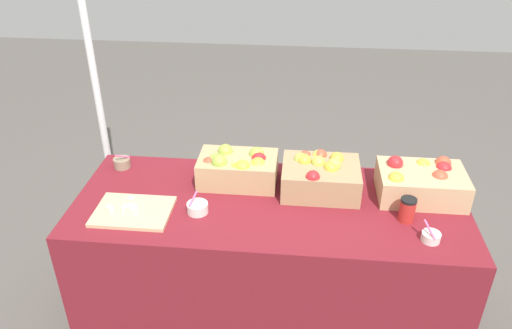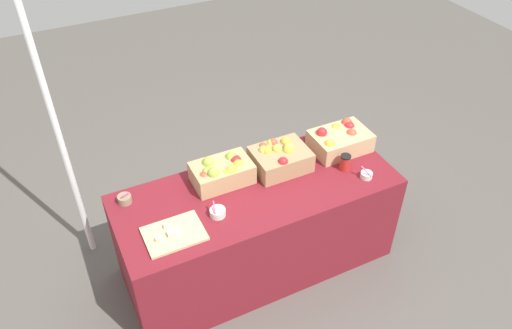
{
  "view_description": "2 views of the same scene",
  "coord_description": "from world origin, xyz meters",
  "px_view_note": "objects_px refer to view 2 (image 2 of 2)",
  "views": [
    {
      "loc": [
        0.13,
        -1.99,
        2.12
      ],
      "look_at": [
        -0.07,
        0.0,
        0.95
      ],
      "focal_mm": 35.04,
      "sensor_mm": 36.0,
      "label": 1
    },
    {
      "loc": [
        -1.09,
        -2.21,
        2.96
      ],
      "look_at": [
        -0.02,
        -0.03,
        0.98
      ],
      "focal_mm": 35.11,
      "sensor_mm": 36.0,
      "label": 2
    }
  ],
  "objects_px": {
    "apple_crate_right": "(222,172)",
    "sample_bowl_far": "(218,212)",
    "cutting_board_front": "(174,234)",
    "tent_pole": "(60,140)",
    "apple_crate_middle": "(280,157)",
    "sample_bowl_mid": "(366,175)",
    "apple_crate_left": "(340,140)",
    "sample_bowl_near": "(125,199)",
    "coffee_cup": "(345,162)"
  },
  "relations": [
    {
      "from": "coffee_cup",
      "to": "apple_crate_right",
      "type": "bearing_deg",
      "value": 162.94
    },
    {
      "from": "sample_bowl_mid",
      "to": "sample_bowl_far",
      "type": "height_order",
      "value": "sample_bowl_mid"
    },
    {
      "from": "apple_crate_left",
      "to": "cutting_board_front",
      "type": "height_order",
      "value": "apple_crate_left"
    },
    {
      "from": "sample_bowl_near",
      "to": "sample_bowl_far",
      "type": "relative_size",
      "value": 0.98
    },
    {
      "from": "cutting_board_front",
      "to": "sample_bowl_mid",
      "type": "distance_m",
      "value": 1.35
    },
    {
      "from": "sample_bowl_far",
      "to": "apple_crate_right",
      "type": "bearing_deg",
      "value": 61.59
    },
    {
      "from": "apple_crate_left",
      "to": "apple_crate_right",
      "type": "bearing_deg",
      "value": 177.91
    },
    {
      "from": "apple_crate_right",
      "to": "sample_bowl_far",
      "type": "xyz_separation_m",
      "value": [
        -0.15,
        -0.28,
        -0.06
      ]
    },
    {
      "from": "apple_crate_middle",
      "to": "apple_crate_right",
      "type": "bearing_deg",
      "value": 175.86
    },
    {
      "from": "sample_bowl_near",
      "to": "apple_crate_right",
      "type": "bearing_deg",
      "value": -7.8
    },
    {
      "from": "tent_pole",
      "to": "sample_bowl_mid",
      "type": "bearing_deg",
      "value": -26.59
    },
    {
      "from": "apple_crate_left",
      "to": "coffee_cup",
      "type": "bearing_deg",
      "value": -114.57
    },
    {
      "from": "sample_bowl_near",
      "to": "tent_pole",
      "type": "height_order",
      "value": "tent_pole"
    },
    {
      "from": "apple_crate_left",
      "to": "tent_pole",
      "type": "distance_m",
      "value": 1.91
    },
    {
      "from": "apple_crate_right",
      "to": "sample_bowl_far",
      "type": "relative_size",
      "value": 3.97
    },
    {
      "from": "cutting_board_front",
      "to": "tent_pole",
      "type": "bearing_deg",
      "value": 118.63
    },
    {
      "from": "sample_bowl_near",
      "to": "coffee_cup",
      "type": "height_order",
      "value": "coffee_cup"
    },
    {
      "from": "sample_bowl_near",
      "to": "tent_pole",
      "type": "distance_m",
      "value": 0.57
    },
    {
      "from": "apple_crate_left",
      "to": "coffee_cup",
      "type": "height_order",
      "value": "apple_crate_left"
    },
    {
      "from": "sample_bowl_mid",
      "to": "cutting_board_front",
      "type": "bearing_deg",
      "value": 177.1
    },
    {
      "from": "apple_crate_middle",
      "to": "apple_crate_right",
      "type": "height_order",
      "value": "same"
    },
    {
      "from": "sample_bowl_mid",
      "to": "sample_bowl_far",
      "type": "xyz_separation_m",
      "value": [
        -1.05,
        0.11,
        0.0
      ]
    },
    {
      "from": "apple_crate_right",
      "to": "sample_bowl_mid",
      "type": "distance_m",
      "value": 0.98
    },
    {
      "from": "apple_crate_left",
      "to": "sample_bowl_near",
      "type": "distance_m",
      "value": 1.56
    },
    {
      "from": "apple_crate_left",
      "to": "cutting_board_front",
      "type": "relative_size",
      "value": 1.16
    },
    {
      "from": "apple_crate_middle",
      "to": "sample_bowl_mid",
      "type": "distance_m",
      "value": 0.6
    },
    {
      "from": "cutting_board_front",
      "to": "coffee_cup",
      "type": "xyz_separation_m",
      "value": [
        1.26,
        0.07,
        0.05
      ]
    },
    {
      "from": "sample_bowl_near",
      "to": "tent_pole",
      "type": "bearing_deg",
      "value": 122.17
    },
    {
      "from": "apple_crate_right",
      "to": "tent_pole",
      "type": "distance_m",
      "value": 1.06
    },
    {
      "from": "cutting_board_front",
      "to": "sample_bowl_mid",
      "type": "relative_size",
      "value": 3.72
    },
    {
      "from": "sample_bowl_far",
      "to": "tent_pole",
      "type": "bearing_deg",
      "value": 133.6
    },
    {
      "from": "cutting_board_front",
      "to": "sample_bowl_far",
      "type": "distance_m",
      "value": 0.3
    },
    {
      "from": "apple_crate_left",
      "to": "cutting_board_front",
      "type": "xyz_separation_m",
      "value": [
        -1.36,
        -0.29,
        -0.07
      ]
    },
    {
      "from": "sample_bowl_near",
      "to": "sample_bowl_mid",
      "type": "distance_m",
      "value": 1.61
    },
    {
      "from": "sample_bowl_far",
      "to": "sample_bowl_near",
      "type": "bearing_deg",
      "value": 142.91
    },
    {
      "from": "apple_crate_left",
      "to": "sample_bowl_far",
      "type": "height_order",
      "value": "apple_crate_left"
    },
    {
      "from": "apple_crate_left",
      "to": "sample_bowl_mid",
      "type": "bearing_deg",
      "value": -92.47
    },
    {
      "from": "sample_bowl_far",
      "to": "coffee_cup",
      "type": "xyz_separation_m",
      "value": [
        0.96,
        0.03,
        0.03
      ]
    },
    {
      "from": "coffee_cup",
      "to": "sample_bowl_near",
      "type": "bearing_deg",
      "value": 166.95
    },
    {
      "from": "apple_crate_middle",
      "to": "sample_bowl_far",
      "type": "xyz_separation_m",
      "value": [
        -0.57,
        -0.25,
        -0.06
      ]
    },
    {
      "from": "apple_crate_right",
      "to": "sample_bowl_near",
      "type": "height_order",
      "value": "apple_crate_right"
    },
    {
      "from": "cutting_board_front",
      "to": "sample_bowl_mid",
      "type": "xyz_separation_m",
      "value": [
        1.35,
        -0.07,
        0.01
      ]
    },
    {
      "from": "apple_crate_middle",
      "to": "sample_bowl_near",
      "type": "distance_m",
      "value": 1.07
    },
    {
      "from": "apple_crate_left",
      "to": "tent_pole",
      "type": "relative_size",
      "value": 0.2
    },
    {
      "from": "cutting_board_front",
      "to": "apple_crate_right",
      "type": "bearing_deg",
      "value": 35.38
    },
    {
      "from": "coffee_cup",
      "to": "tent_pole",
      "type": "relative_size",
      "value": 0.06
    },
    {
      "from": "apple_crate_middle",
      "to": "sample_bowl_far",
      "type": "relative_size",
      "value": 3.8
    },
    {
      "from": "sample_bowl_near",
      "to": "coffee_cup",
      "type": "bearing_deg",
      "value": -13.05
    },
    {
      "from": "apple_crate_middle",
      "to": "sample_bowl_near",
      "type": "relative_size",
      "value": 3.87
    },
    {
      "from": "apple_crate_left",
      "to": "sample_bowl_far",
      "type": "distance_m",
      "value": 1.09
    }
  ]
}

